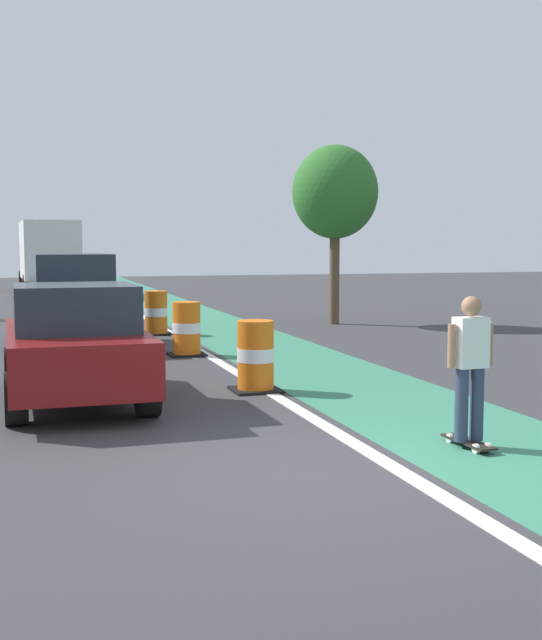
# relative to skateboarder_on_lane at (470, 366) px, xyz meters

# --- Properties ---
(ground_plane) EXTENTS (100.00, 100.00, 0.00)m
(ground_plane) POSITION_rel_skateboarder_on_lane_xyz_m (-2.05, -0.42, -0.91)
(ground_plane) COLOR #38383A
(bike_lane_strip) EXTENTS (2.50, 80.00, 0.01)m
(bike_lane_strip) POSITION_rel_skateboarder_on_lane_xyz_m (0.35, 11.58, -0.91)
(bike_lane_strip) COLOR #387F60
(bike_lane_strip) RESTS_ON ground
(lane_divider_stripe) EXTENTS (0.20, 80.00, 0.01)m
(lane_divider_stripe) POSITION_rel_skateboarder_on_lane_xyz_m (-1.15, 11.58, -0.91)
(lane_divider_stripe) COLOR silver
(lane_divider_stripe) RESTS_ON ground
(skateboarder_on_lane) EXTENTS (0.57, 0.81, 1.69)m
(skateboarder_on_lane) POSITION_rel_skateboarder_on_lane_xyz_m (0.00, 0.00, 0.00)
(skateboarder_on_lane) COLOR black
(skateboarder_on_lane) RESTS_ON ground
(parked_sedan_nearest) EXTENTS (1.98, 4.14, 1.70)m
(parked_sedan_nearest) POSITION_rel_skateboarder_on_lane_xyz_m (-4.02, 3.87, -0.08)
(parked_sedan_nearest) COLOR maroon
(parked_sedan_nearest) RESTS_ON ground
(parked_suv_second) EXTENTS (2.07, 4.68, 2.04)m
(parked_suv_second) POSITION_rel_skateboarder_on_lane_xyz_m (-3.70, 10.90, 0.12)
(parked_suv_second) COLOR navy
(parked_suv_second) RESTS_ON ground
(traffic_barrel_front) EXTENTS (0.73, 0.73, 1.09)m
(traffic_barrel_front) POSITION_rel_skateboarder_on_lane_xyz_m (-1.31, 4.08, -0.38)
(traffic_barrel_front) COLOR orange
(traffic_barrel_front) RESTS_ON ground
(traffic_barrel_mid) EXTENTS (0.73, 0.73, 1.09)m
(traffic_barrel_mid) POSITION_rel_skateboarder_on_lane_xyz_m (-1.55, 8.39, -0.38)
(traffic_barrel_mid) COLOR orange
(traffic_barrel_mid) RESTS_ON ground
(traffic_barrel_back) EXTENTS (0.73, 0.73, 1.09)m
(traffic_barrel_back) POSITION_rel_skateboarder_on_lane_xyz_m (-1.54, 12.42, -0.38)
(traffic_barrel_back) COLOR orange
(traffic_barrel_back) RESTS_ON ground
(delivery_truck_down_block) EXTENTS (2.58, 7.68, 3.23)m
(delivery_truck_down_block) POSITION_rel_skateboarder_on_lane_xyz_m (-3.62, 30.32, 0.94)
(delivery_truck_down_block) COLOR silver
(delivery_truck_down_block) RESTS_ON ground
(street_tree_sidewalk) EXTENTS (2.40, 2.40, 5.00)m
(street_tree_sidewalk) POSITION_rel_skateboarder_on_lane_xyz_m (3.70, 13.67, 2.76)
(street_tree_sidewalk) COLOR brown
(street_tree_sidewalk) RESTS_ON ground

